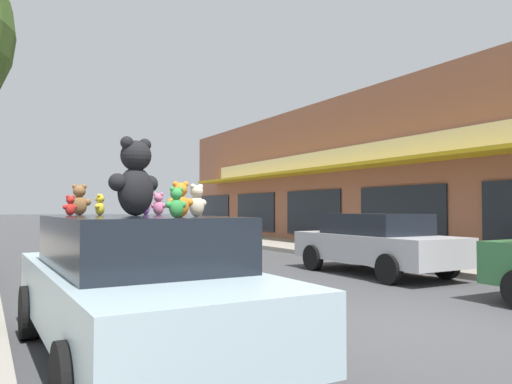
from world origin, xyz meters
TOP-DOWN VIEW (x-y plane):
  - ground_plane at (0.00, 0.00)m, footprint 260.00×260.00m
  - storefront_row at (13.54, 8.00)m, footprint 12.52×37.37m
  - plush_art_car at (-3.49, 0.40)m, footprint 2.08×4.77m
  - teddy_bear_giant at (-3.42, 0.72)m, footprint 0.68×0.50m
  - teddy_bear_purple at (-3.08, 1.46)m, footprint 0.16×0.13m
  - teddy_bear_orange at (-3.25, -0.31)m, footprint 0.27×0.18m
  - teddy_bear_red at (-4.05, 1.23)m, footprint 0.18×0.13m
  - teddy_bear_yellow at (-3.71, 1.25)m, footprint 0.16×0.19m
  - teddy_bear_cream at (-2.99, -0.10)m, footprint 0.26×0.17m
  - teddy_bear_pink at (-3.00, 1.18)m, footprint 0.20×0.19m
  - teddy_bear_brown at (-3.90, 1.53)m, footprint 0.29×0.19m
  - teddy_bear_green at (-3.37, -0.54)m, footprint 0.21×0.13m
  - parked_car_far_center at (3.47, 4.35)m, footprint 1.95×4.45m

SIDE VIEW (x-z plane):
  - ground_plane at x=0.00m, z-range 0.00..0.00m
  - parked_car_far_center at x=3.47m, z-range 0.05..1.53m
  - plush_art_car at x=-3.49m, z-range 0.04..1.58m
  - teddy_bear_purple at x=-3.08m, z-range 1.53..1.75m
  - teddy_bear_red at x=-4.05m, z-range 1.53..1.77m
  - teddy_bear_yellow at x=-3.71m, z-range 1.53..1.79m
  - teddy_bear_pink at x=-3.00m, z-range 1.53..1.81m
  - teddy_bear_green at x=-3.37m, z-range 1.53..1.81m
  - teddy_bear_cream at x=-2.99m, z-range 1.52..1.87m
  - teddy_bear_orange at x=-3.25m, z-range 1.52..1.88m
  - teddy_bear_brown at x=-3.90m, z-range 1.52..1.91m
  - teddy_bear_giant at x=-3.42m, z-range 1.51..2.42m
  - storefront_row at x=13.54m, z-range 0.00..6.29m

